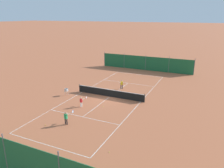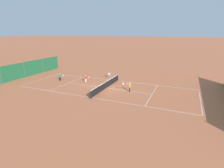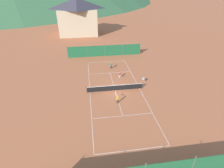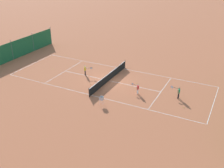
{
  "view_description": "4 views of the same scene",
  "coord_description": "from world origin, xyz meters",
  "px_view_note": "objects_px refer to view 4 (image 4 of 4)",
  "views": [
    {
      "loc": [
        -11.21,
        23.43,
        9.92
      ],
      "look_at": [
        0.47,
        -1.66,
        1.14
      ],
      "focal_mm": 35.0,
      "sensor_mm": 36.0,
      "label": 1
    },
    {
      "loc": [
        -21.08,
        -9.88,
        7.53
      ],
      "look_at": [
        -0.21,
        -0.96,
        0.75
      ],
      "focal_mm": 28.0,
      "sensor_mm": 36.0,
      "label": 2
    },
    {
      "loc": [
        -3.96,
        -23.83,
        15.34
      ],
      "look_at": [
        -0.47,
        0.28,
        1.07
      ],
      "focal_mm": 28.0,
      "sensor_mm": 36.0,
      "label": 3
    },
    {
      "loc": [
        25.03,
        13.12,
        13.41
      ],
      "look_at": [
        1.86,
        1.33,
        0.66
      ],
      "focal_mm": 42.0,
      "sensor_mm": 36.0,
      "label": 4
    }
  ],
  "objects_px": {
    "tennis_ball_mid_court": "(90,84)",
    "tennis_ball_by_net_right": "(209,82)",
    "tennis_ball_alley_right": "(66,56)",
    "tennis_ball_service_box": "(184,108)",
    "ball_hopper": "(102,99)",
    "player_far_service": "(178,92)",
    "player_far_baseline": "(137,88)",
    "player_near_service": "(85,69)",
    "tennis_ball_near_corner": "(137,83)",
    "tennis_ball_by_net_left": "(53,69)",
    "tennis_net": "(109,77)"
  },
  "relations": [
    {
      "from": "tennis_ball_by_net_right",
      "to": "ball_hopper",
      "type": "xyz_separation_m",
      "value": [
        10.35,
        -8.79,
        0.62
      ]
    },
    {
      "from": "ball_hopper",
      "to": "tennis_net",
      "type": "bearing_deg",
      "value": -160.08
    },
    {
      "from": "player_far_baseline",
      "to": "tennis_ball_by_net_right",
      "type": "bearing_deg",
      "value": 135.39
    },
    {
      "from": "player_near_service",
      "to": "tennis_ball_service_box",
      "type": "relative_size",
      "value": 19.26
    },
    {
      "from": "player_far_baseline",
      "to": "player_near_service",
      "type": "height_order",
      "value": "player_near_service"
    },
    {
      "from": "tennis_ball_mid_court",
      "to": "tennis_ball_alley_right",
      "type": "bearing_deg",
      "value": -128.67
    },
    {
      "from": "tennis_ball_service_box",
      "to": "ball_hopper",
      "type": "height_order",
      "value": "ball_hopper"
    },
    {
      "from": "tennis_ball_alley_right",
      "to": "tennis_ball_by_net_right",
      "type": "relative_size",
      "value": 1.0
    },
    {
      "from": "player_far_baseline",
      "to": "tennis_ball_alley_right",
      "type": "xyz_separation_m",
      "value": [
        -6.25,
        -13.95,
        -0.64
      ]
    },
    {
      "from": "player_far_service",
      "to": "tennis_ball_mid_court",
      "type": "bearing_deg",
      "value": -82.09
    },
    {
      "from": "tennis_net",
      "to": "ball_hopper",
      "type": "relative_size",
      "value": 10.31
    },
    {
      "from": "tennis_ball_near_corner",
      "to": "tennis_ball_by_net_right",
      "type": "bearing_deg",
      "value": 120.22
    },
    {
      "from": "tennis_ball_alley_right",
      "to": "ball_hopper",
      "type": "distance_m",
      "value": 15.38
    },
    {
      "from": "tennis_ball_service_box",
      "to": "player_near_service",
      "type": "bearing_deg",
      "value": -100.58
    },
    {
      "from": "tennis_ball_by_net_right",
      "to": "tennis_ball_near_corner",
      "type": "bearing_deg",
      "value": -59.78
    },
    {
      "from": "tennis_ball_by_net_right",
      "to": "ball_hopper",
      "type": "height_order",
      "value": "ball_hopper"
    },
    {
      "from": "tennis_ball_alley_right",
      "to": "tennis_ball_by_net_right",
      "type": "distance_m",
      "value": 20.45
    },
    {
      "from": "player_far_service",
      "to": "player_near_service",
      "type": "xyz_separation_m",
      "value": [
        -0.73,
        -11.81,
        -0.01
      ]
    },
    {
      "from": "tennis_net",
      "to": "tennis_ball_by_net_right",
      "type": "height_order",
      "value": "tennis_net"
    },
    {
      "from": "tennis_net",
      "to": "tennis_ball_by_net_right",
      "type": "xyz_separation_m",
      "value": [
        -5.05,
        10.71,
        -0.47
      ]
    },
    {
      "from": "tennis_ball_mid_court",
      "to": "ball_hopper",
      "type": "distance_m",
      "value": 4.81
    },
    {
      "from": "player_far_service",
      "to": "tennis_ball_near_corner",
      "type": "relative_size",
      "value": 19.62
    },
    {
      "from": "player_near_service",
      "to": "tennis_ball_alley_right",
      "type": "relative_size",
      "value": 19.26
    },
    {
      "from": "player_far_service",
      "to": "ball_hopper",
      "type": "height_order",
      "value": "player_far_service"
    },
    {
      "from": "player_near_service",
      "to": "tennis_ball_mid_court",
      "type": "bearing_deg",
      "value": 43.3
    },
    {
      "from": "player_near_service",
      "to": "tennis_ball_by_net_left",
      "type": "relative_size",
      "value": 19.26
    },
    {
      "from": "tennis_net",
      "to": "tennis_ball_alley_right",
      "type": "distance_m",
      "value": 10.83
    },
    {
      "from": "tennis_ball_alley_right",
      "to": "tennis_ball_by_net_right",
      "type": "height_order",
      "value": "same"
    },
    {
      "from": "ball_hopper",
      "to": "tennis_ball_alley_right",
      "type": "bearing_deg",
      "value": -130.67
    },
    {
      "from": "tennis_ball_by_net_left",
      "to": "tennis_ball_mid_court",
      "type": "bearing_deg",
      "value": 76.49
    },
    {
      "from": "player_far_baseline",
      "to": "tennis_ball_mid_court",
      "type": "bearing_deg",
      "value": -86.07
    },
    {
      "from": "tennis_ball_by_net_left",
      "to": "ball_hopper",
      "type": "height_order",
      "value": "ball_hopper"
    },
    {
      "from": "player_near_service",
      "to": "tennis_ball_service_box",
      "type": "distance_m",
      "value": 13.08
    },
    {
      "from": "player_near_service",
      "to": "tennis_ball_mid_court",
      "type": "height_order",
      "value": "player_near_service"
    },
    {
      "from": "tennis_ball_near_corner",
      "to": "tennis_ball_mid_court",
      "type": "bearing_deg",
      "value": -60.78
    },
    {
      "from": "player_near_service",
      "to": "tennis_net",
      "type": "bearing_deg",
      "value": 87.0
    },
    {
      "from": "player_far_baseline",
      "to": "tennis_ball_by_net_left",
      "type": "relative_size",
      "value": 17.35
    },
    {
      "from": "tennis_ball_mid_court",
      "to": "tennis_ball_near_corner",
      "type": "xyz_separation_m",
      "value": [
        -2.64,
        4.71,
        0.0
      ]
    },
    {
      "from": "tennis_net",
      "to": "ball_hopper",
      "type": "xyz_separation_m",
      "value": [
        5.29,
        1.92,
        0.15
      ]
    },
    {
      "from": "tennis_ball_by_net_left",
      "to": "tennis_ball_near_corner",
      "type": "relative_size",
      "value": 1.0
    },
    {
      "from": "player_far_service",
      "to": "player_far_baseline",
      "type": "bearing_deg",
      "value": -76.81
    },
    {
      "from": "tennis_ball_by_net_left",
      "to": "tennis_ball_near_corner",
      "type": "distance_m",
      "value": 11.56
    },
    {
      "from": "tennis_ball_alley_right",
      "to": "tennis_ball_by_net_right",
      "type": "xyz_separation_m",
      "value": [
        -0.33,
        20.44,
        0.0
      ]
    },
    {
      "from": "tennis_ball_service_box",
      "to": "ball_hopper",
      "type": "xyz_separation_m",
      "value": [
        3.08,
        -7.5,
        0.62
      ]
    },
    {
      "from": "ball_hopper",
      "to": "tennis_ball_near_corner",
      "type": "bearing_deg",
      "value": 167.38
    },
    {
      "from": "tennis_ball_mid_court",
      "to": "tennis_ball_by_net_right",
      "type": "bearing_deg",
      "value": 119.84
    },
    {
      "from": "tennis_ball_near_corner",
      "to": "tennis_ball_by_net_right",
      "type": "xyz_separation_m",
      "value": [
        -4.33,
        7.44,
        0.0
      ]
    },
    {
      "from": "tennis_ball_by_net_left",
      "to": "ball_hopper",
      "type": "bearing_deg",
      "value": 63.76
    },
    {
      "from": "tennis_ball_by_net_right",
      "to": "tennis_ball_by_net_left",
      "type": "bearing_deg",
      "value": -74.29
    },
    {
      "from": "player_near_service",
      "to": "tennis_ball_by_net_right",
      "type": "xyz_separation_m",
      "value": [
        -4.88,
        14.12,
        -0.71
      ]
    }
  ]
}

